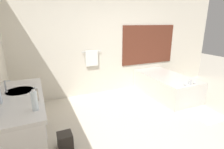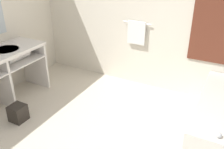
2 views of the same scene
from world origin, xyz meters
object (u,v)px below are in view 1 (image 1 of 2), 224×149
Objects in this scene: bathtub at (166,84)px; soap_dispenser at (36,95)px; waste_bin at (65,141)px; water_bottle_1 at (35,101)px.

soap_dispenser reaches higher than bathtub.
water_bottle_1 is at bearing -135.77° from waste_bin.
water_bottle_1 reaches higher than soap_dispenser.
water_bottle_1 is 1.33× the size of soap_dispenser.
bathtub is at bearing 23.47° from water_bottle_1.
bathtub is 9.12× the size of soap_dispenser.
water_bottle_1 is 0.99m from waste_bin.
water_bottle_1 is at bearing -156.53° from bathtub.
water_bottle_1 reaches higher than bathtub.
soap_dispenser is 0.89m from waste_bin.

